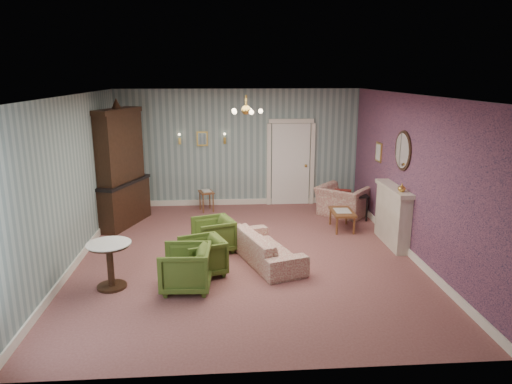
{
  "coord_description": "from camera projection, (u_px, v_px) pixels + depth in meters",
  "views": [
    {
      "loc": [
        -0.43,
        -8.12,
        3.26
      ],
      "look_at": [
        0.2,
        0.4,
        1.1
      ],
      "focal_mm": 33.02,
      "sensor_mm": 36.0,
      "label": 1
    }
  ],
  "objects": [
    {
      "name": "chandelier",
      "position": [
        246.0,
        111.0,
        8.03
      ],
      "size": [
        0.56,
        0.56,
        0.36
      ],
      "primitive_type": null,
      "color": "gold",
      "rests_on": "ceiling"
    },
    {
      "name": "sconce_right",
      "position": [
        225.0,
        139.0,
        11.56
      ],
      "size": [
        0.16,
        0.12,
        0.3
      ],
      "primitive_type": null,
      "color": "gold",
      "rests_on": "wall_back"
    },
    {
      "name": "mantel_vase",
      "position": [
        402.0,
        188.0,
        8.57
      ],
      "size": [
        0.15,
        0.15,
        0.15
      ],
      "primitive_type": "imported",
      "color": "gold",
      "rests_on": "fireplace"
    },
    {
      "name": "wall_right",
      "position": [
        411.0,
        176.0,
        8.53
      ],
      "size": [
        0.0,
        7.0,
        7.0
      ],
      "primitive_type": "plane",
      "rotation": [
        1.57,
        0.0,
        -1.57
      ],
      "color": "slate",
      "rests_on": "ground"
    },
    {
      "name": "wall_front",
      "position": [
        264.0,
        251.0,
        4.94
      ],
      "size": [
        6.0,
        0.0,
        6.0
      ],
      "primitive_type": "plane",
      "rotation": [
        -1.57,
        0.0,
        0.0
      ],
      "color": "slate",
      "rests_on": "ground"
    },
    {
      "name": "olive_chair_c",
      "position": [
        213.0,
        233.0,
        8.81
      ],
      "size": [
        0.83,
        0.86,
        0.7
      ],
      "primitive_type": "imported",
      "rotation": [
        0.0,
        0.0,
        -1.23
      ],
      "color": "#475F21",
      "rests_on": "floor"
    },
    {
      "name": "wall_left",
      "position": [
        73.0,
        181.0,
        8.11
      ],
      "size": [
        0.0,
        7.0,
        7.0
      ],
      "primitive_type": "plane",
      "rotation": [
        1.57,
        0.0,
        1.57
      ],
      "color": "slate",
      "rests_on": "ground"
    },
    {
      "name": "door",
      "position": [
        291.0,
        162.0,
        11.85
      ],
      "size": [
        1.12,
        0.12,
        2.16
      ],
      "primitive_type": null,
      "color": "white",
      "rests_on": "floor"
    },
    {
      "name": "dresser",
      "position": [
        120.0,
        164.0,
        10.15
      ],
      "size": [
        1.08,
        1.71,
        2.7
      ],
      "primitive_type": null,
      "rotation": [
        0.0,
        0.0,
        -0.34
      ],
      "color": "black",
      "rests_on": "floor"
    },
    {
      "name": "sconce_left",
      "position": [
        180.0,
        139.0,
        11.48
      ],
      "size": [
        0.16,
        0.12,
        0.3
      ],
      "primitive_type": null,
      "color": "gold",
      "rests_on": "wall_back"
    },
    {
      "name": "olive_chair_a",
      "position": [
        185.0,
        266.0,
        7.22
      ],
      "size": [
        0.73,
        0.78,
        0.76
      ],
      "primitive_type": "imported",
      "rotation": [
        0.0,
        0.0,
        -1.62
      ],
      "color": "#475F21",
      "rests_on": "floor"
    },
    {
      "name": "gilt_mirror_back",
      "position": [
        202.0,
        139.0,
        11.54
      ],
      "size": [
        0.28,
        0.06,
        0.36
      ],
      "primitive_type": null,
      "color": "gold",
      "rests_on": "wall_back"
    },
    {
      "name": "oval_mirror",
      "position": [
        403.0,
        151.0,
        8.82
      ],
      "size": [
        0.04,
        0.76,
        0.84
      ],
      "primitive_type": null,
      "color": "white",
      "rests_on": "wall_right"
    },
    {
      "name": "wall_right_floral",
      "position": [
        410.0,
        176.0,
        8.53
      ],
      "size": [
        0.0,
        7.0,
        7.0
      ],
      "primitive_type": "plane",
      "rotation": [
        1.57,
        0.0,
        -1.57
      ],
      "color": "#A75365",
      "rests_on": "ground"
    },
    {
      "name": "wall_back",
      "position": [
        239.0,
        148.0,
        11.7
      ],
      "size": [
        6.0,
        0.0,
        6.0
      ],
      "primitive_type": "plane",
      "rotation": [
        1.57,
        0.0,
        0.0
      ],
      "color": "slate",
      "rests_on": "ground"
    },
    {
      "name": "burgundy_cushion",
      "position": [
        343.0,
        197.0,
        10.85
      ],
      "size": [
        0.41,
        0.28,
        0.39
      ],
      "primitive_type": "cube",
      "rotation": [
        0.17,
        0.0,
        -0.35
      ],
      "color": "maroon",
      "rests_on": "wingback_chair"
    },
    {
      "name": "framed_print",
      "position": [
        379.0,
        152.0,
        10.19
      ],
      "size": [
        0.04,
        0.34,
        0.42
      ],
      "primitive_type": null,
      "color": "gold",
      "rests_on": "wall_right"
    },
    {
      "name": "side_table_black",
      "position": [
        358.0,
        207.0,
        10.71
      ],
      "size": [
        0.4,
        0.4,
        0.59
      ],
      "primitive_type": null,
      "rotation": [
        0.0,
        0.0,
        -0.01
      ],
      "color": "black",
      "rests_on": "floor"
    },
    {
      "name": "ceiling",
      "position": [
        246.0,
        95.0,
        7.96
      ],
      "size": [
        7.0,
        7.0,
        0.0
      ],
      "primitive_type": "plane",
      "rotation": [
        3.14,
        0.0,
        0.0
      ],
      "color": "white",
      "rests_on": "ground"
    },
    {
      "name": "floor",
      "position": [
        247.0,
        255.0,
        8.68
      ],
      "size": [
        7.0,
        7.0,
        0.0
      ],
      "primitive_type": "plane",
      "color": "#83514C",
      "rests_on": "ground"
    },
    {
      "name": "fireplace",
      "position": [
        393.0,
        215.0,
        9.12
      ],
      "size": [
        0.3,
        1.4,
        1.16
      ],
      "primitive_type": null,
      "color": "beige",
      "rests_on": "floor"
    },
    {
      "name": "wingback_chair",
      "position": [
        343.0,
        196.0,
        11.01
      ],
      "size": [
        1.27,
        1.24,
        0.94
      ],
      "primitive_type": "imported",
      "rotation": [
        0.0,
        0.0,
        2.42
      ],
      "color": "#943E3B",
      "rests_on": "floor"
    },
    {
      "name": "pedestal_table",
      "position": [
        110.0,
        265.0,
        7.28
      ],
      "size": [
        0.84,
        0.84,
        0.75
      ],
      "primitive_type": null,
      "rotation": [
        0.0,
        0.0,
        0.27
      ],
      "color": "black",
      "rests_on": "floor"
    },
    {
      "name": "olive_chair_b",
      "position": [
        202.0,
        255.0,
        7.78
      ],
      "size": [
        0.82,
        0.85,
        0.69
      ],
      "primitive_type": "imported",
      "rotation": [
        0.0,
        0.0,
        -1.22
      ],
      "color": "#475F21",
      "rests_on": "floor"
    },
    {
      "name": "nesting_table",
      "position": [
        206.0,
        200.0,
        11.42
      ],
      "size": [
        0.42,
        0.48,
        0.53
      ],
      "primitive_type": null,
      "rotation": [
        0.0,
        0.0,
        0.28
      ],
      "color": "brown",
      "rests_on": "floor"
    },
    {
      "name": "sofa_chintz",
      "position": [
        267.0,
        242.0,
        8.31
      ],
      "size": [
        1.11,
        1.92,
        0.72
      ],
      "primitive_type": "imported",
      "rotation": [
        0.0,
        0.0,
        1.9
      ],
      "color": "#943E3B",
      "rests_on": "floor"
    },
    {
      "name": "coffee_table",
      "position": [
        342.0,
        220.0,
        10.08
      ],
      "size": [
        0.47,
        0.82,
        0.41
      ],
      "primitive_type": null,
      "rotation": [
        0.0,
        0.0,
        -0.03
      ],
      "color": "brown",
      "rests_on": "floor"
    }
  ]
}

